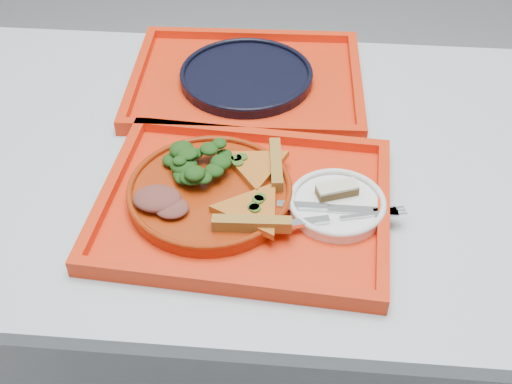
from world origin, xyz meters
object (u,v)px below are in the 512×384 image
tray_far (246,83)px  dessert_bar (337,190)px  tray_main (244,206)px  dinner_plate (210,193)px  navy_plate (246,77)px

tray_far → dessert_bar: 0.37m
tray_main → dessert_bar: dessert_bar is taller
tray_far → tray_main: bearing=-86.9°
dessert_bar → tray_far: bearing=97.2°
dinner_plate → dessert_bar: size_ratio=3.76×
dinner_plate → dessert_bar: bearing=2.9°
navy_plate → dinner_plate: bearing=-94.2°
tray_far → dessert_bar: (0.17, -0.33, 0.03)m
dinner_plate → dessert_bar: (0.20, 0.01, 0.01)m
tray_main → tray_far: same height
tray_far → dinner_plate: dinner_plate is taller
dinner_plate → navy_plate: bearing=85.8°
tray_main → navy_plate: navy_plate is taller
tray_far → dessert_bar: bearing=-63.9°
dessert_bar → tray_main: bearing=167.3°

